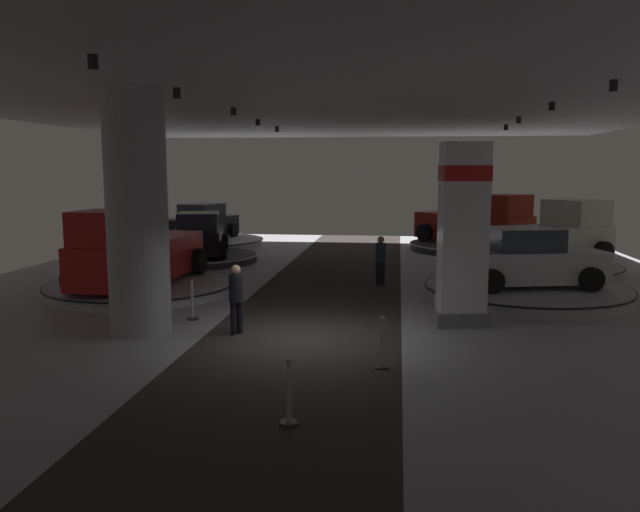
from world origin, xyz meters
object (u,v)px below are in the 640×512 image
(brand_sign_pylon, at_px, (463,232))
(display_car_far_left, at_px, (199,236))
(column_left, at_px, (137,213))
(visitor_walking_near, at_px, (381,257))
(pickup_truck_far_right, at_px, (548,238))
(display_car_deep_left, at_px, (201,223))
(display_platform_mid_right, at_px, (526,291))
(display_car_mid_right, at_px, (526,260))
(pickup_truck_deep_right, at_px, (478,223))
(display_platform_deep_left, at_px, (201,242))
(display_platform_mid_left, at_px, (142,287))
(visitor_walking_far, at_px, (236,295))
(display_platform_deep_right, at_px, (471,246))
(display_platform_far_right, at_px, (541,267))
(pickup_truck_mid_left, at_px, (136,254))
(display_platform_far_left, at_px, (200,258))

(brand_sign_pylon, distance_m, display_car_far_left, 13.39)
(column_left, xyz_separation_m, visitor_walking_near, (5.27, 6.64, -1.84))
(pickup_truck_far_right, bearing_deg, display_car_deep_left, 159.18)
(display_platform_mid_right, relative_size, display_car_mid_right, 1.31)
(display_platform_mid_right, bearing_deg, pickup_truck_deep_right, 90.66)
(display_platform_deep_left, bearing_deg, column_left, -76.85)
(display_platform_mid_left, distance_m, display_car_deep_left, 11.74)
(column_left, distance_m, visitor_walking_far, 2.89)
(display_platform_deep_right, bearing_deg, display_platform_mid_right, -88.16)
(display_platform_far_right, bearing_deg, visitor_walking_near, -148.43)
(display_platform_mid_right, xyz_separation_m, display_platform_far_right, (1.49, 5.05, -0.03))
(display_car_mid_right, bearing_deg, brand_sign_pylon, -121.35)
(brand_sign_pylon, bearing_deg, display_platform_deep_left, 127.37)
(pickup_truck_far_right, height_order, visitor_walking_far, pickup_truck_far_right)
(display_platform_mid_left, bearing_deg, pickup_truck_mid_left, -91.64)
(display_platform_mid_left, xyz_separation_m, visitor_walking_near, (7.18, 2.11, 0.74))
(display_car_mid_right, relative_size, pickup_truck_deep_right, 0.86)
(pickup_truck_far_right, relative_size, display_platform_deep_right, 0.98)
(column_left, relative_size, display_platform_deep_left, 0.90)
(pickup_truck_mid_left, relative_size, visitor_walking_far, 3.37)
(display_car_mid_right, bearing_deg, visitor_walking_far, -145.42)
(brand_sign_pylon, distance_m, visitor_walking_near, 5.66)
(column_left, bearing_deg, display_car_far_left, 101.15)
(display_platform_far_left, bearing_deg, pickup_truck_mid_left, -87.92)
(pickup_truck_deep_right, height_order, display_platform_deep_left, pickup_truck_deep_right)
(brand_sign_pylon, distance_m, display_platform_far_right, 9.63)
(pickup_truck_mid_left, xyz_separation_m, display_car_deep_left, (-1.83, 11.88, -0.11))
(display_car_mid_right, distance_m, display_platform_deep_right, 10.94)
(display_platform_deep_right, bearing_deg, visitor_walking_far, -113.66)
(pickup_truck_mid_left, bearing_deg, display_platform_mid_left, 88.36)
(brand_sign_pylon, relative_size, visitor_walking_near, 2.73)
(display_platform_mid_right, bearing_deg, display_car_mid_right, -167.25)
(display_platform_mid_right, bearing_deg, visitor_walking_near, 160.61)
(brand_sign_pylon, distance_m, display_platform_deep_right, 14.75)
(display_car_mid_right, relative_size, visitor_walking_near, 2.83)
(pickup_truck_mid_left, relative_size, display_platform_far_left, 1.13)
(display_car_far_left, bearing_deg, visitor_walking_near, -29.92)
(pickup_truck_mid_left, bearing_deg, display_platform_far_right, 24.76)
(display_platform_mid_right, bearing_deg, display_car_far_left, 153.72)
(display_platform_far_right, distance_m, display_platform_deep_left, 15.92)
(display_platform_mid_right, distance_m, display_car_deep_left, 17.25)
(display_car_mid_right, relative_size, display_platform_far_left, 0.95)
(display_platform_far_left, bearing_deg, visitor_walking_near, -30.07)
(pickup_truck_deep_right, distance_m, visitor_walking_far, 17.28)
(column_left, relative_size, pickup_truck_far_right, 0.99)
(brand_sign_pylon, distance_m, display_platform_mid_left, 9.93)
(display_platform_mid_left, xyz_separation_m, display_platform_deep_right, (11.11, 11.49, 0.02))
(display_platform_deep_left, distance_m, display_car_deep_left, 0.92)
(display_car_mid_right, height_order, visitor_walking_far, display_car_mid_right)
(display_platform_deep_right, bearing_deg, display_platform_far_right, -72.52)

